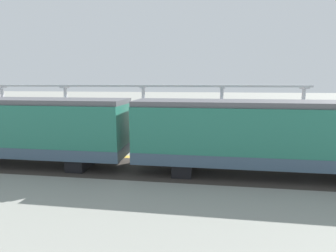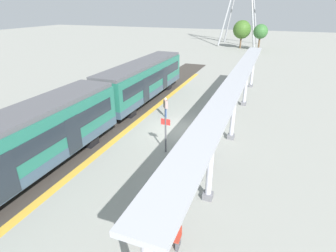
# 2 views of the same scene
# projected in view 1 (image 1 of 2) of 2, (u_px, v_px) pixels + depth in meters

# --- Properties ---
(ground_plane) EXTENTS (176.00, 176.00, 0.00)m
(ground_plane) POSITION_uv_depth(u_px,v_px,m) (130.00, 142.00, 18.15)
(ground_plane) COLOR gray
(tactile_edge_strip) EXTENTS (0.47, 33.64, 0.01)m
(tactile_edge_strip) POSITION_uv_depth(u_px,v_px,m) (113.00, 156.00, 14.61)
(tactile_edge_strip) COLOR gold
(tactile_edge_strip) RESTS_ON ground
(trackbed) EXTENTS (3.20, 45.64, 0.01)m
(trackbed) POSITION_uv_depth(u_px,v_px,m) (100.00, 166.00, 12.82)
(trackbed) COLOR #38332D
(trackbed) RESTS_ON ground
(train_near_carriage) EXTENTS (2.65, 12.75, 3.48)m
(train_near_carriage) POSITION_uv_depth(u_px,v_px,m) (272.00, 137.00, 11.39)
(train_near_carriage) COLOR #216956
(train_near_carriage) RESTS_ON ground
(train_far_carriage) EXTENTS (2.65, 12.75, 3.48)m
(train_far_carriage) POSITION_uv_depth(u_px,v_px,m) (10.00, 129.00, 13.17)
(train_far_carriage) COLOR #216956
(train_far_carriage) RESTS_ON ground
(canopy_pillar_nearest) EXTENTS (1.10, 0.44, 3.91)m
(canopy_pillar_nearest) POSITION_uv_depth(u_px,v_px,m) (302.00, 112.00, 19.39)
(canopy_pillar_nearest) COLOR slate
(canopy_pillar_nearest) RESTS_ON ground
(canopy_pillar_second) EXTENTS (1.10, 0.44, 3.91)m
(canopy_pillar_second) POSITION_uv_depth(u_px,v_px,m) (221.00, 111.00, 20.22)
(canopy_pillar_second) COLOR slate
(canopy_pillar_second) RESTS_ON ground
(canopy_pillar_third) EXTENTS (1.10, 0.44, 3.91)m
(canopy_pillar_third) POSITION_uv_depth(u_px,v_px,m) (144.00, 110.00, 21.09)
(canopy_pillar_third) COLOR slate
(canopy_pillar_third) RESTS_ON ground
(canopy_pillar_fourth) EXTENTS (1.10, 0.44, 3.91)m
(canopy_pillar_fourth) POSITION_uv_depth(u_px,v_px,m) (66.00, 109.00, 22.03)
(canopy_pillar_fourth) COLOR slate
(canopy_pillar_fourth) RESTS_ON ground
(canopy_pillar_fifth) EXTENTS (1.10, 0.44, 3.91)m
(canopy_pillar_fifth) POSITION_uv_depth(u_px,v_px,m) (4.00, 108.00, 22.85)
(canopy_pillar_fifth) COLOR slate
(canopy_pillar_fifth) RESTS_ON ground
(canopy_beam) EXTENTS (1.20, 26.76, 0.16)m
(canopy_beam) POSITION_uv_depth(u_px,v_px,m) (140.00, 86.00, 20.77)
(canopy_beam) COLOR #A8AAB2
(canopy_beam) RESTS_ON canopy_pillar_nearest
(bench_near_end) EXTENTS (1.52, 0.51, 0.86)m
(bench_near_end) POSITION_uv_depth(u_px,v_px,m) (179.00, 131.00, 19.73)
(bench_near_end) COLOR #2D4AA8
(bench_near_end) RESTS_ON ground
(bench_mid_platform) EXTENTS (1.52, 0.52, 0.86)m
(bench_mid_platform) POSITION_uv_depth(u_px,v_px,m) (262.00, 133.00, 19.08)
(bench_mid_platform) COLOR #A13324
(bench_mid_platform) RESTS_ON ground
(trash_bin) EXTENTS (0.48, 0.48, 0.98)m
(trash_bin) POSITION_uv_depth(u_px,v_px,m) (205.00, 130.00, 19.87)
(trash_bin) COLOR #4E4E52
(trash_bin) RESTS_ON ground
(platform_info_sign) EXTENTS (0.56, 0.10, 2.20)m
(platform_info_sign) POSITION_uv_depth(u_px,v_px,m) (177.00, 125.00, 17.50)
(platform_info_sign) COLOR #4C4C51
(platform_info_sign) RESTS_ON ground
(passenger_waiting_near_edge) EXTENTS (0.47, 0.49, 1.64)m
(passenger_waiting_near_edge) POSITION_uv_depth(u_px,v_px,m) (97.00, 133.00, 16.28)
(passenger_waiting_near_edge) COLOR #364E81
(passenger_waiting_near_edge) RESTS_ON ground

